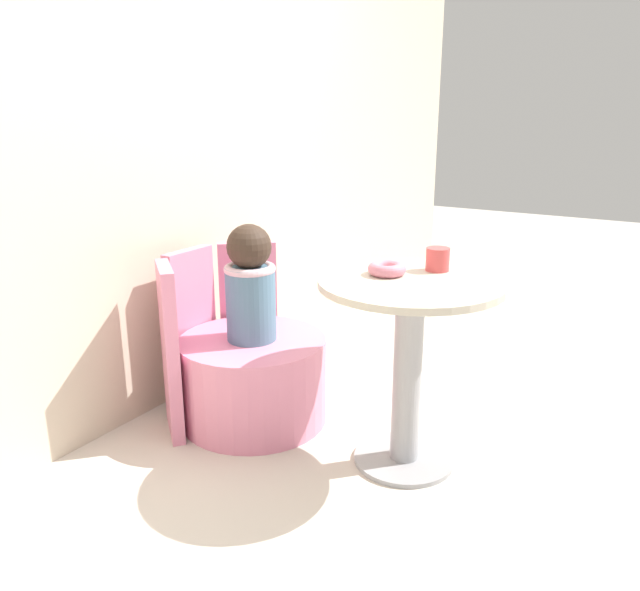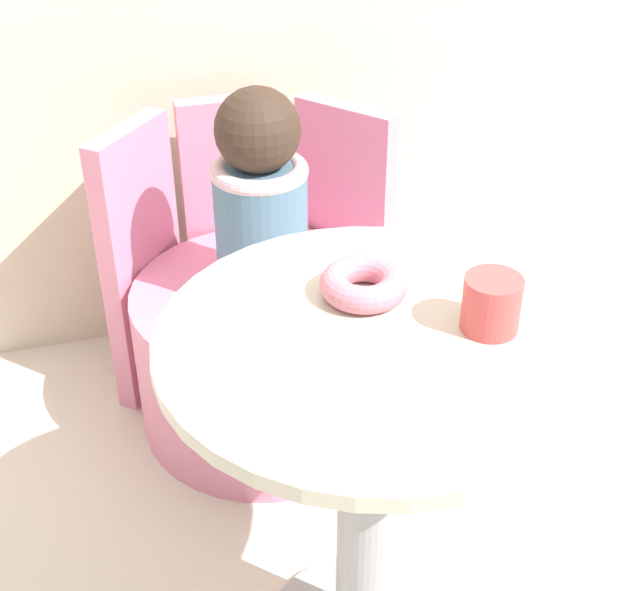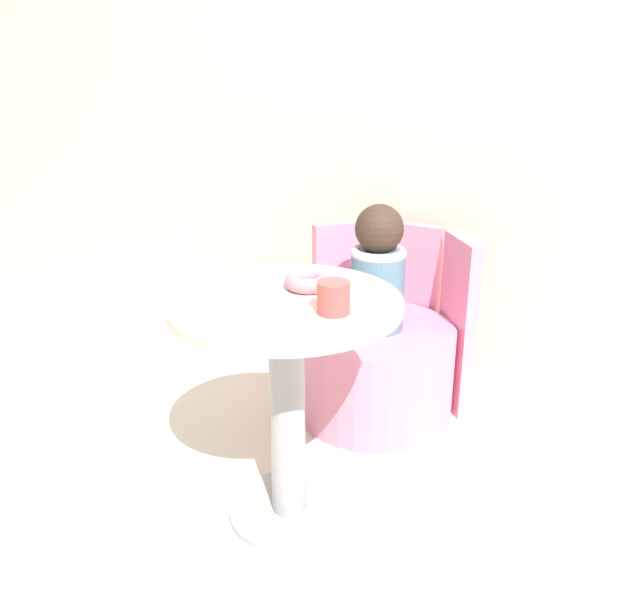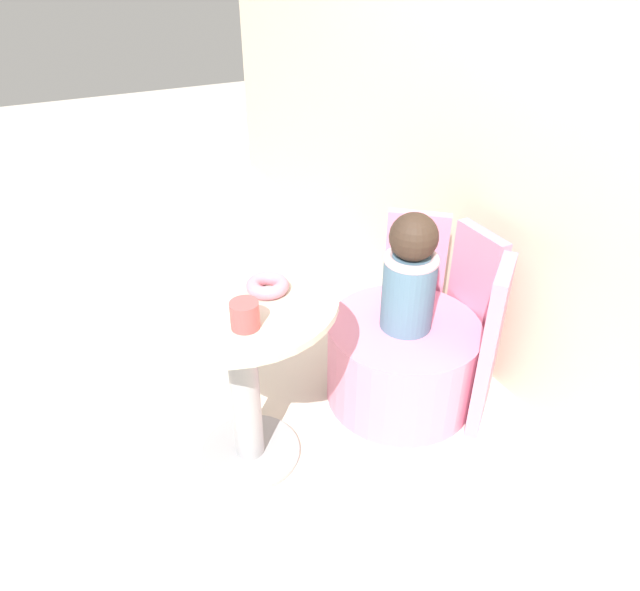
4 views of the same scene
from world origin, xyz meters
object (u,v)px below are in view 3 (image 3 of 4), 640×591
at_px(tub_chair, 375,370).
at_px(donut, 308,281).
at_px(round_table, 287,371).
at_px(child_figure, 378,269).
at_px(cup, 334,298).

xyz_separation_m(tub_chair, donut, (0.04, -0.58, 0.54)).
xyz_separation_m(round_table, donut, (0.01, 0.10, 0.24)).
xyz_separation_m(child_figure, donut, (0.04, -0.58, 0.13)).
bearing_deg(tub_chair, round_table, -87.87).
bearing_deg(tub_chair, cup, -75.04).
xyz_separation_m(tub_chair, child_figure, (0.00, 0.00, 0.41)).
height_order(tub_chair, donut, donut).
height_order(tub_chair, cup, cup).
distance_m(tub_chair, cup, 0.92).
bearing_deg(round_table, cup, -10.01).
bearing_deg(cup, donut, 139.11).
relative_size(round_table, child_figure, 1.48).
xyz_separation_m(child_figure, cup, (0.19, -0.71, 0.15)).
distance_m(round_table, donut, 0.26).
xyz_separation_m(donut, cup, (0.15, -0.13, 0.02)).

